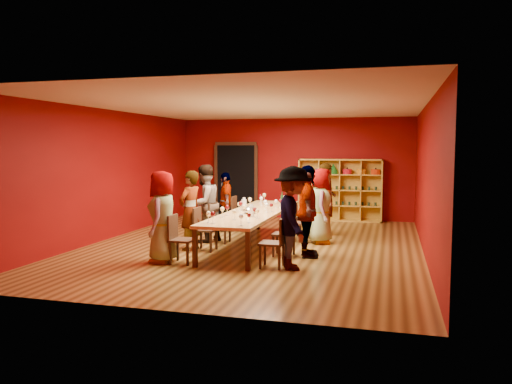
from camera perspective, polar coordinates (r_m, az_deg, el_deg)
room_shell at (r=10.69m, az=-0.20°, el=1.76°), size 7.10×9.10×3.04m
tasting_table at (r=10.76m, az=-0.20°, el=-2.50°), size 1.10×4.50×0.75m
doorway at (r=15.46m, az=-2.24°, el=1.36°), size 1.40×0.17×2.30m
shelving_unit at (r=14.71m, az=9.58°, el=0.57°), size 2.40×0.40×1.80m
chair_person_left_0 at (r=9.29m, az=-8.88°, el=-5.03°), size 0.42×0.42×0.89m
person_left_0 at (r=9.36m, az=-10.64°, el=-2.79°), size 0.58×0.89×1.70m
chair_person_left_1 at (r=10.37m, az=-6.18°, el=-3.95°), size 0.42×0.42×0.89m
person_left_1 at (r=10.42m, az=-7.53°, el=-2.09°), size 0.59×0.70×1.65m
chair_person_left_2 at (r=11.20m, az=-4.50°, el=-3.27°), size 0.42×0.42×0.89m
person_left_2 at (r=11.25m, az=-5.92°, el=-1.31°), size 0.78×0.96×1.74m
chair_person_left_4 at (r=12.70m, az=-2.06°, el=-2.28°), size 0.42×0.42×0.89m
person_left_4 at (r=12.77m, az=-3.49°, el=-1.10°), size 0.71×0.96×1.50m
chair_person_right_0 at (r=8.83m, az=2.35°, el=-5.49°), size 0.42×0.42×0.89m
person_right_0 at (r=8.70m, az=4.27°, el=-2.95°), size 0.86×1.26×1.80m
chair_person_right_1 at (r=9.79m, az=3.66°, el=-4.46°), size 0.42×0.42×0.89m
person_right_1 at (r=9.66m, az=5.89°, el=-2.22°), size 0.71×1.13×1.79m
chair_person_right_3 at (r=11.24m, az=5.21°, el=-3.24°), size 0.42×0.42×0.89m
person_right_3 at (r=11.14m, az=7.39°, el=-1.59°), size 0.59×0.88×1.67m
chair_person_right_4 at (r=12.29m, az=6.08°, el=-2.54°), size 0.42×0.42×0.89m
person_right_4 at (r=12.19m, az=8.13°, el=-0.84°), size 0.62×0.74×1.75m
wine_glass_0 at (r=8.77m, az=-1.72°, el=-2.86°), size 0.09×0.09×0.21m
wine_glass_1 at (r=12.37m, az=0.50°, el=-0.54°), size 0.09×0.09×0.22m
wine_glass_2 at (r=11.68m, az=-0.66°, el=-0.92°), size 0.08×0.08×0.20m
wine_glass_3 at (r=10.11m, az=-3.31°, el=-1.81°), size 0.09×0.09×0.21m
wine_glass_4 at (r=9.68m, az=0.16°, el=-2.22°), size 0.08×0.08×0.19m
wine_glass_5 at (r=9.86m, az=-3.87°, el=-2.02°), size 0.08×0.08×0.21m
wine_glass_6 at (r=9.05m, az=-4.96°, el=-2.59°), size 0.09×0.09×0.22m
wine_glass_7 at (r=10.28m, az=-1.35°, el=-1.78°), size 0.08×0.08×0.19m
wine_glass_8 at (r=10.58m, az=1.23°, el=-1.54°), size 0.08×0.08×0.20m
wine_glass_9 at (r=11.09m, az=1.09°, el=-1.21°), size 0.08×0.08×0.21m
wine_glass_10 at (r=12.70m, az=0.95°, el=-0.39°), size 0.09×0.09×0.22m
wine_glass_11 at (r=11.94m, az=0.61°, el=-0.79°), size 0.08×0.08×0.21m
wine_glass_12 at (r=11.52m, az=2.79°, el=-1.06°), size 0.08×0.08×0.19m
wine_glass_13 at (r=9.81m, az=-0.12°, el=-2.07°), size 0.08×0.08×0.20m
wine_glass_14 at (r=10.65m, az=1.76°, el=-1.55°), size 0.08×0.08×0.19m
wine_glass_15 at (r=9.14m, az=-5.46°, el=-2.55°), size 0.09×0.09×0.21m
wine_glass_16 at (r=12.25m, az=3.29°, el=-0.65°), size 0.08×0.08×0.21m
wine_glass_17 at (r=9.48m, az=-2.48°, el=-2.32°), size 0.08×0.08×0.20m
wine_glass_18 at (r=10.76m, az=-1.76°, el=-1.37°), size 0.09×0.09×0.22m
wine_glass_19 at (r=9.09m, az=-0.80°, el=-2.72°), size 0.07×0.07×0.18m
wine_glass_20 at (r=11.49m, az=2.31°, el=-1.10°), size 0.07×0.07×0.18m
wine_glass_21 at (r=11.61m, az=-0.70°, el=-0.91°), size 0.09×0.09×0.22m
wine_glass_22 at (r=10.94m, az=-1.97°, el=-1.42°), size 0.07×0.07×0.18m
spittoon_bowl at (r=10.40m, az=-0.78°, el=-2.11°), size 0.28×0.28×0.15m
carafe_a at (r=10.94m, az=-1.37°, el=-1.44°), size 0.12×0.12×0.28m
carafe_b at (r=9.90m, az=-0.48°, el=-2.20°), size 0.11×0.11×0.25m
wine_bottle at (r=12.42m, az=2.99°, el=-0.77°), size 0.07×0.07×0.27m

